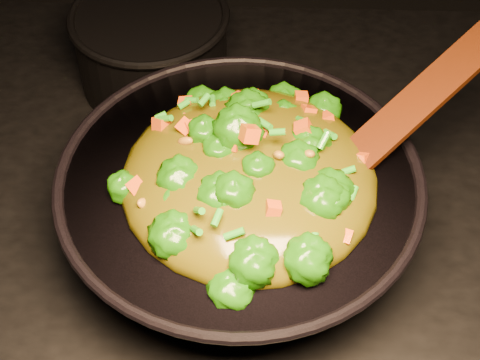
# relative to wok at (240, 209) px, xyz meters

# --- Properties ---
(wok) EXTENTS (0.36, 0.36, 0.10)m
(wok) POSITION_rel_wok_xyz_m (0.00, 0.00, 0.00)
(wok) COLOR black
(wok) RESTS_ON stovetop
(stir_fry) EXTENTS (0.30, 0.30, 0.09)m
(stir_fry) POSITION_rel_wok_xyz_m (0.01, -0.01, 0.09)
(stir_fry) COLOR #1C6106
(stir_fry) RESTS_ON wok
(spatula) EXTENTS (0.22, 0.19, 0.11)m
(spatula) POSITION_rel_wok_xyz_m (0.16, 0.05, 0.09)
(spatula) COLOR #371006
(spatula) RESTS_ON wok
(back_pot) EXTENTS (0.25, 0.25, 0.11)m
(back_pot) POSITION_rel_wok_xyz_m (-0.12, 0.26, 0.00)
(back_pot) COLOR black
(back_pot) RESTS_ON stovetop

